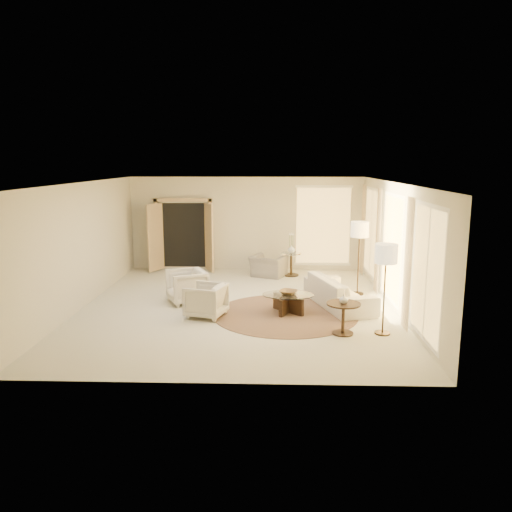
{
  "coord_description": "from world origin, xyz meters",
  "views": [
    {
      "loc": [
        0.77,
        -10.93,
        3.27
      ],
      "look_at": [
        0.4,
        0.4,
        1.1
      ],
      "focal_mm": 35.0,
      "sensor_mm": 36.0,
      "label": 1
    }
  ],
  "objects_px": {
    "end_table": "(343,313)",
    "side_table": "(291,262)",
    "floor_lamp_near": "(360,233)",
    "side_vase": "(291,249)",
    "armchair_right": "(206,299)",
    "accent_chair": "(269,263)",
    "floor_lamp_far": "(386,258)",
    "end_vase": "(344,299)",
    "armchair_left": "(187,285)",
    "coffee_table": "(288,301)",
    "sofa": "(339,292)",
    "bowl": "(288,292)"
  },
  "relations": [
    {
      "from": "armchair_left",
      "to": "end_vase",
      "type": "distance_m",
      "value": 3.94
    },
    {
      "from": "armchair_right",
      "to": "end_table",
      "type": "relative_size",
      "value": 1.2
    },
    {
      "from": "accent_chair",
      "to": "side_table",
      "type": "relative_size",
      "value": 1.38
    },
    {
      "from": "sofa",
      "to": "end_table",
      "type": "xyz_separation_m",
      "value": [
        -0.17,
        -1.91,
        0.09
      ]
    },
    {
      "from": "armchair_right",
      "to": "coffee_table",
      "type": "distance_m",
      "value": 1.79
    },
    {
      "from": "sofa",
      "to": "end_vase",
      "type": "height_order",
      "value": "end_vase"
    },
    {
      "from": "floor_lamp_near",
      "to": "side_vase",
      "type": "bearing_deg",
      "value": 128.12
    },
    {
      "from": "sofa",
      "to": "armchair_right",
      "type": "height_order",
      "value": "armchair_right"
    },
    {
      "from": "accent_chair",
      "to": "end_table",
      "type": "relative_size",
      "value": 1.43
    },
    {
      "from": "sofa",
      "to": "side_table",
      "type": "distance_m",
      "value": 3.18
    },
    {
      "from": "accent_chair",
      "to": "end_table",
      "type": "height_order",
      "value": "accent_chair"
    },
    {
      "from": "coffee_table",
      "to": "armchair_right",
      "type": "bearing_deg",
      "value": -169.52
    },
    {
      "from": "coffee_table",
      "to": "end_vase",
      "type": "height_order",
      "value": "end_vase"
    },
    {
      "from": "side_table",
      "to": "coffee_table",
      "type": "bearing_deg",
      "value": -93.07
    },
    {
      "from": "side_table",
      "to": "floor_lamp_near",
      "type": "height_order",
      "value": "floor_lamp_near"
    },
    {
      "from": "armchair_left",
      "to": "accent_chair",
      "type": "distance_m",
      "value": 3.34
    },
    {
      "from": "armchair_right",
      "to": "accent_chair",
      "type": "height_order",
      "value": "accent_chair"
    },
    {
      "from": "end_table",
      "to": "sofa",
      "type": "bearing_deg",
      "value": 84.95
    },
    {
      "from": "armchair_left",
      "to": "end_table",
      "type": "relative_size",
      "value": 1.31
    },
    {
      "from": "accent_chair",
      "to": "end_vase",
      "type": "height_order",
      "value": "accent_chair"
    },
    {
      "from": "end_table",
      "to": "side_table",
      "type": "bearing_deg",
      "value": 99.37
    },
    {
      "from": "floor_lamp_near",
      "to": "side_vase",
      "type": "distance_m",
      "value": 2.67
    },
    {
      "from": "accent_chair",
      "to": "side_table",
      "type": "distance_m",
      "value": 0.66
    },
    {
      "from": "armchair_left",
      "to": "end_vase",
      "type": "height_order",
      "value": "armchair_left"
    },
    {
      "from": "sofa",
      "to": "bowl",
      "type": "bearing_deg",
      "value": 99.32
    },
    {
      "from": "sofa",
      "to": "armchair_right",
      "type": "bearing_deg",
      "value": 90.29
    },
    {
      "from": "accent_chair",
      "to": "armchair_right",
      "type": "bearing_deg",
      "value": 94.37
    },
    {
      "from": "sofa",
      "to": "end_vase",
      "type": "relative_size",
      "value": 13.07
    },
    {
      "from": "armchair_left",
      "to": "side_table",
      "type": "distance_m",
      "value": 3.84
    },
    {
      "from": "accent_chair",
      "to": "coffee_table",
      "type": "height_order",
      "value": "accent_chair"
    },
    {
      "from": "floor_lamp_far",
      "to": "bowl",
      "type": "bearing_deg",
      "value": 143.66
    },
    {
      "from": "armchair_right",
      "to": "side_vase",
      "type": "height_order",
      "value": "side_vase"
    },
    {
      "from": "accent_chair",
      "to": "end_table",
      "type": "distance_m",
      "value": 5.02
    },
    {
      "from": "coffee_table",
      "to": "side_vase",
      "type": "xyz_separation_m",
      "value": [
        0.19,
        3.6,
        0.51
      ]
    },
    {
      "from": "end_vase",
      "to": "bowl",
      "type": "bearing_deg",
      "value": 127.15
    },
    {
      "from": "coffee_table",
      "to": "floor_lamp_near",
      "type": "bearing_deg",
      "value": 42.02
    },
    {
      "from": "end_table",
      "to": "side_table",
      "type": "xyz_separation_m",
      "value": [
        -0.81,
        4.93,
        -0.01
      ]
    },
    {
      "from": "side_table",
      "to": "floor_lamp_near",
      "type": "bearing_deg",
      "value": -51.88
    },
    {
      "from": "coffee_table",
      "to": "side_table",
      "type": "height_order",
      "value": "side_table"
    },
    {
      "from": "sofa",
      "to": "floor_lamp_far",
      "type": "height_order",
      "value": "floor_lamp_far"
    },
    {
      "from": "accent_chair",
      "to": "side_table",
      "type": "bearing_deg",
      "value": -145.52
    },
    {
      "from": "sofa",
      "to": "floor_lamp_far",
      "type": "xyz_separation_m",
      "value": [
        0.59,
        -1.88,
        1.16
      ]
    },
    {
      "from": "end_vase",
      "to": "coffee_table",
      "type": "bearing_deg",
      "value": 127.15
    },
    {
      "from": "armchair_left",
      "to": "floor_lamp_far",
      "type": "distance_m",
      "value": 4.71
    },
    {
      "from": "floor_lamp_far",
      "to": "side_table",
      "type": "bearing_deg",
      "value": 107.81
    },
    {
      "from": "coffee_table",
      "to": "end_vase",
      "type": "distance_m",
      "value": 1.72
    },
    {
      "from": "end_table",
      "to": "bowl",
      "type": "relative_size",
      "value": 1.72
    },
    {
      "from": "armchair_right",
      "to": "floor_lamp_far",
      "type": "relative_size",
      "value": 0.45
    },
    {
      "from": "accent_chair",
      "to": "floor_lamp_far",
      "type": "distance_m",
      "value": 5.38
    },
    {
      "from": "bowl",
      "to": "sofa",
      "type": "bearing_deg",
      "value": 26.11
    }
  ]
}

